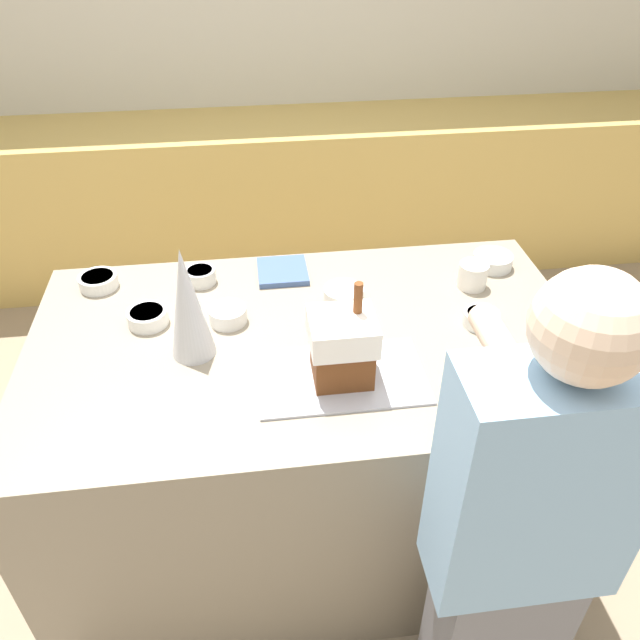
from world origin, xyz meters
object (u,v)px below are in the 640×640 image
Objects in this scene: baking_tray at (341,376)px; cookbook at (283,271)px; decorative_tree at (187,303)px; candy_bowl_near_tray_left at (98,281)px; candy_bowl_behind_tray at (200,275)px; person at (516,554)px; candy_bowl_far_left at (481,318)px; candy_bowl_front_corner at (228,314)px; mug at (473,275)px; candy_bowl_center_rear at (493,260)px; gingerbread_house at (342,346)px; candy_bowl_beside_tree at (344,293)px; candy_bowl_near_tray_right at (147,317)px.

cookbook reaches higher than baking_tray.
baking_tray is 1.34× the size of decorative_tree.
candy_bowl_near_tray_left is 0.62m from cookbook.
person is at bearing -56.59° from candy_bowl_behind_tray.
candy_bowl_behind_tray is at bearing 157.67° from candy_bowl_far_left.
mug is (0.81, 0.10, 0.01)m from candy_bowl_front_corner.
candy_bowl_front_corner is at bearing 171.48° from candy_bowl_far_left.
candy_bowl_front_corner is 0.78m from candy_bowl_far_left.
candy_bowl_center_rear is at bearing 39.52° from baking_tray.
candy_bowl_behind_tray is 0.80× the size of candy_bowl_near_tray_left.
gingerbread_house is 0.65m from person.
candy_bowl_near_tray_left is at bearing 142.80° from baking_tray.
gingerbread_house reaches higher than baking_tray.
candy_bowl_center_rear reaches higher than candy_bowl_beside_tree.
decorative_tree is 0.26m from candy_bowl_near_tray_right.
candy_bowl_near_tray_left reaches higher than candy_bowl_beside_tree.
baking_tray is at bearing -140.48° from candy_bowl_center_rear.
gingerbread_house is 0.65m from candy_bowl_near_tray_right.
candy_bowl_behind_tray is 0.27m from candy_bowl_near_tray_right.
gingerbread_house is 0.68m from candy_bowl_behind_tray.
person is (0.62, -0.84, -0.12)m from candy_bowl_front_corner.
candy_bowl_beside_tree is 0.26m from cookbook.
candy_bowl_near_tray_left is 1.36m from candy_bowl_center_rear.
candy_bowl_far_left is at bearing -101.11° from mug.
decorative_tree reaches higher than candy_bowl_far_left.
candy_bowl_front_corner is (0.25, -0.02, 0.00)m from candy_bowl_near_tray_right.
candy_bowl_far_left is 1.14× the size of mug.
baking_tray is 0.65m from mug.
candy_bowl_beside_tree is 0.82m from candy_bowl_near_tray_left.
candy_bowl_center_rear is 0.16m from mug.
mug is at bearing 6.73° from candy_bowl_front_corner.
candy_bowl_beside_tree is 1.06× the size of candy_bowl_near_tray_right.
gingerbread_house is 0.51m from candy_bowl_far_left.
decorative_tree is 3.40× the size of candy_bowl_behind_tray.
candy_bowl_center_rear is 0.74m from cookbook.
candy_bowl_near_tray_right is 0.25m from candy_bowl_front_corner.
candy_bowl_far_left is (0.87, 0.02, -0.15)m from decorative_tree.
candy_bowl_behind_tray is 0.78× the size of candy_bowl_beside_tree.
candy_bowl_far_left is (0.47, 0.19, -0.09)m from gingerbread_house.
candy_bowl_beside_tree is 0.62m from candy_bowl_near_tray_right.
decorative_tree reaches higher than baking_tray.
cookbook is at bearing 53.56° from candy_bowl_front_corner.
candy_bowl_front_corner reaches higher than candy_bowl_far_left.
candy_bowl_behind_tray is 0.07× the size of person.
candy_bowl_near_tray_left is 0.50m from candy_bowl_front_corner.
candy_bowl_far_left is (0.77, -0.12, -0.00)m from candy_bowl_front_corner.
cookbook is at bearing 111.47° from person.
candy_bowl_far_left is at bearing -8.52° from candy_bowl_front_corner.
person is at bearing -46.14° from candy_bowl_near_tray_left.
candy_bowl_center_rear is at bearing 8.94° from candy_bowl_near_tray_right.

